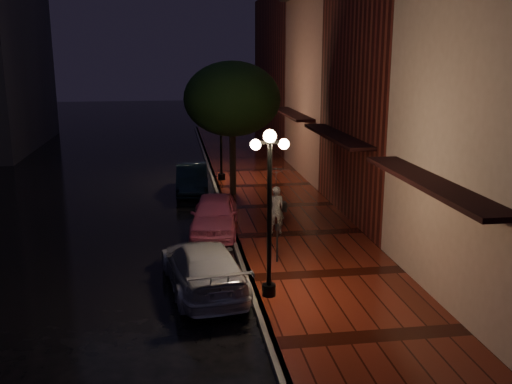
{
  "coord_description": "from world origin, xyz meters",
  "views": [
    {
      "loc": [
        -1.98,
        -18.51,
        6.26
      ],
      "look_at": [
        0.92,
        1.15,
        1.4
      ],
      "focal_mm": 40.0,
      "sensor_mm": 36.0,
      "label": 1
    }
  ],
  "objects_px": {
    "streetlamp_far": "(221,130)",
    "parking_meter": "(277,239)",
    "street_tree": "(232,101)",
    "pink_car": "(215,214)",
    "silver_car": "(203,267)",
    "navy_car": "(192,179)",
    "streetlamp_near": "(269,204)",
    "woman_with_umbrella": "(276,190)"
  },
  "relations": [
    {
      "from": "streetlamp_near",
      "to": "parking_meter",
      "type": "distance_m",
      "value": 3.02
    },
    {
      "from": "street_tree",
      "to": "pink_car",
      "type": "relative_size",
      "value": 1.46
    },
    {
      "from": "navy_car",
      "to": "parking_meter",
      "type": "relative_size",
      "value": 3.4
    },
    {
      "from": "streetlamp_far",
      "to": "parking_meter",
      "type": "relative_size",
      "value": 3.68
    },
    {
      "from": "street_tree",
      "to": "woman_with_umbrella",
      "type": "height_order",
      "value": "street_tree"
    },
    {
      "from": "pink_car",
      "to": "navy_car",
      "type": "height_order",
      "value": "pink_car"
    },
    {
      "from": "parking_meter",
      "to": "streetlamp_far",
      "type": "bearing_deg",
      "value": 73.31
    },
    {
      "from": "streetlamp_near",
      "to": "streetlamp_far",
      "type": "distance_m",
      "value": 14.0
    },
    {
      "from": "streetlamp_far",
      "to": "pink_car",
      "type": "height_order",
      "value": "streetlamp_far"
    },
    {
      "from": "street_tree",
      "to": "silver_car",
      "type": "distance_m",
      "value": 10.83
    },
    {
      "from": "streetlamp_far",
      "to": "silver_car",
      "type": "height_order",
      "value": "streetlamp_far"
    },
    {
      "from": "streetlamp_near",
      "to": "navy_car",
      "type": "height_order",
      "value": "streetlamp_near"
    },
    {
      "from": "streetlamp_far",
      "to": "navy_car",
      "type": "relative_size",
      "value": 1.08
    },
    {
      "from": "streetlamp_far",
      "to": "navy_car",
      "type": "bearing_deg",
      "value": -128.78
    },
    {
      "from": "pink_car",
      "to": "navy_car",
      "type": "relative_size",
      "value": 1.0
    },
    {
      "from": "streetlamp_near",
      "to": "woman_with_umbrella",
      "type": "xyz_separation_m",
      "value": [
        1.12,
        5.16,
        -0.9
      ]
    },
    {
      "from": "streetlamp_near",
      "to": "woman_with_umbrella",
      "type": "relative_size",
      "value": 1.84
    },
    {
      "from": "woman_with_umbrella",
      "to": "navy_car",
      "type": "bearing_deg",
      "value": -54.89
    },
    {
      "from": "streetlamp_near",
      "to": "silver_car",
      "type": "distance_m",
      "value": 2.71
    },
    {
      "from": "woman_with_umbrella",
      "to": "pink_car",
      "type": "bearing_deg",
      "value": -6.61
    },
    {
      "from": "streetlamp_near",
      "to": "pink_car",
      "type": "bearing_deg",
      "value": 99.07
    },
    {
      "from": "parking_meter",
      "to": "street_tree",
      "type": "bearing_deg",
      "value": 72.71
    },
    {
      "from": "parking_meter",
      "to": "woman_with_umbrella",
      "type": "bearing_deg",
      "value": 60.51
    },
    {
      "from": "navy_car",
      "to": "parking_meter",
      "type": "height_order",
      "value": "parking_meter"
    },
    {
      "from": "pink_car",
      "to": "woman_with_umbrella",
      "type": "relative_size",
      "value": 1.7
    },
    {
      "from": "streetlamp_near",
      "to": "street_tree",
      "type": "height_order",
      "value": "street_tree"
    },
    {
      "from": "streetlamp_far",
      "to": "streetlamp_near",
      "type": "bearing_deg",
      "value": -90.0
    },
    {
      "from": "silver_car",
      "to": "parking_meter",
      "type": "relative_size",
      "value": 3.91
    },
    {
      "from": "pink_car",
      "to": "silver_car",
      "type": "height_order",
      "value": "pink_car"
    },
    {
      "from": "street_tree",
      "to": "pink_car",
      "type": "height_order",
      "value": "street_tree"
    },
    {
      "from": "streetlamp_near",
      "to": "streetlamp_far",
      "type": "xyz_separation_m",
      "value": [
        0.0,
        14.0,
        0.0
      ]
    },
    {
      "from": "silver_car",
      "to": "pink_car",
      "type": "bearing_deg",
      "value": -105.47
    },
    {
      "from": "streetlamp_near",
      "to": "street_tree",
      "type": "xyz_separation_m",
      "value": [
        0.26,
        10.99,
        1.64
      ]
    },
    {
      "from": "streetlamp_far",
      "to": "silver_car",
      "type": "relative_size",
      "value": 0.94
    },
    {
      "from": "woman_with_umbrella",
      "to": "parking_meter",
      "type": "height_order",
      "value": "woman_with_umbrella"
    },
    {
      "from": "streetlamp_near",
      "to": "silver_car",
      "type": "xyz_separation_m",
      "value": [
        -1.63,
        0.95,
        -1.94
      ]
    },
    {
      "from": "streetlamp_far",
      "to": "street_tree",
      "type": "xyz_separation_m",
      "value": [
        0.26,
        -3.01,
        1.64
      ]
    },
    {
      "from": "silver_car",
      "to": "parking_meter",
      "type": "height_order",
      "value": "silver_car"
    },
    {
      "from": "street_tree",
      "to": "streetlamp_near",
      "type": "bearing_deg",
      "value": -91.35
    },
    {
      "from": "streetlamp_near",
      "to": "navy_car",
      "type": "relative_size",
      "value": 1.08
    },
    {
      "from": "pink_car",
      "to": "navy_car",
      "type": "distance_m",
      "value": 6.18
    },
    {
      "from": "navy_car",
      "to": "parking_meter",
      "type": "bearing_deg",
      "value": -75.58
    }
  ]
}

